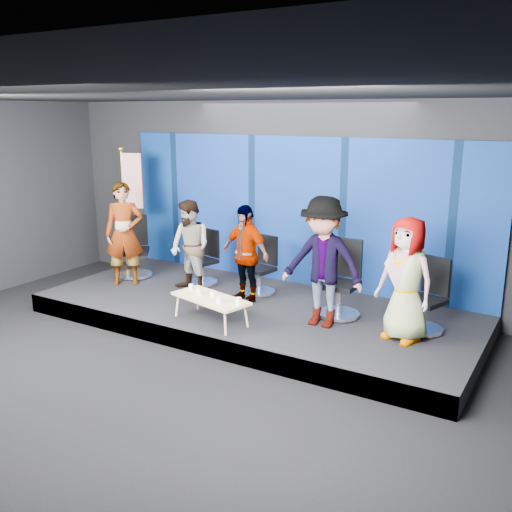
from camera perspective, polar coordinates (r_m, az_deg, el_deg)
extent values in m
plane|color=black|center=(7.45, -10.38, -12.41)|extent=(10.00, 10.00, 0.00)
cube|color=black|center=(10.12, 4.18, 5.37)|extent=(10.00, 0.02, 3.50)
cube|color=black|center=(6.67, -11.77, 15.58)|extent=(10.00, 8.00, 0.02)
cube|color=black|center=(9.25, -0.20, -5.72)|extent=(7.00, 3.00, 0.30)
cube|color=navy|center=(10.10, 4.03, 4.49)|extent=(7.00, 0.08, 2.60)
cylinder|color=silver|center=(10.93, -11.92, -1.86)|extent=(0.89, 0.89, 0.06)
cylinder|color=silver|center=(10.86, -11.99, -0.62)|extent=(0.07, 0.07, 0.42)
cube|color=black|center=(10.81, -12.05, 0.47)|extent=(0.71, 0.71, 0.07)
cube|color=black|center=(10.98, -12.01, 2.56)|extent=(0.41, 0.32, 0.58)
imported|color=black|center=(10.31, -13.04, 2.18)|extent=(0.80, 0.75, 1.83)
cylinder|color=silver|center=(10.28, -5.36, -2.66)|extent=(0.66, 0.66, 0.05)
cylinder|color=silver|center=(10.22, -5.39, -1.53)|extent=(0.06, 0.06, 0.37)
cube|color=black|center=(10.17, -5.41, -0.54)|extent=(0.53, 0.53, 0.06)
cube|color=black|center=(10.24, -4.52, 1.32)|extent=(0.40, 0.14, 0.50)
imported|color=black|center=(9.69, -6.59, 0.92)|extent=(0.89, 0.76, 1.58)
cylinder|color=silver|center=(9.71, 0.32, -3.61)|extent=(0.65, 0.65, 0.06)
cylinder|color=silver|center=(9.65, 0.32, -2.41)|extent=(0.06, 0.06, 0.37)
cube|color=black|center=(9.60, 0.33, -1.36)|extent=(0.52, 0.52, 0.06)
cube|color=black|center=(9.68, 1.19, 0.64)|extent=(0.41, 0.12, 0.51)
imported|color=black|center=(9.13, -1.10, 0.23)|extent=(0.99, 0.56, 1.59)
cylinder|color=silver|center=(8.75, 8.24, -5.80)|extent=(0.66, 0.66, 0.07)
cylinder|color=silver|center=(8.66, 8.30, -4.24)|extent=(0.08, 0.08, 0.44)
cube|color=black|center=(8.60, 8.35, -2.86)|extent=(0.53, 0.53, 0.08)
cube|color=black|center=(8.74, 9.07, -0.16)|extent=(0.48, 0.06, 0.60)
imported|color=black|center=(8.12, 6.70, -0.62)|extent=(1.23, 0.72, 1.88)
cylinder|color=silver|center=(8.43, 16.32, -7.05)|extent=(0.75, 0.75, 0.06)
cylinder|color=silver|center=(8.36, 16.43, -5.61)|extent=(0.07, 0.07, 0.39)
cube|color=black|center=(8.29, 16.52, -4.34)|extent=(0.60, 0.60, 0.07)
cube|color=black|center=(8.39, 17.56, -1.88)|extent=(0.43, 0.18, 0.54)
imported|color=black|center=(7.83, 14.76, -2.28)|extent=(0.96, 0.77, 1.69)
cube|color=tan|center=(8.37, -4.57, -4.26)|extent=(1.31, 0.80, 0.04)
cylinder|color=tan|center=(8.71, -7.87, -4.92)|extent=(0.03, 0.03, 0.34)
cylinder|color=tan|center=(8.95, -5.82, -4.33)|extent=(0.03, 0.03, 0.34)
cylinder|color=tan|center=(7.93, -3.10, -6.76)|extent=(0.03, 0.03, 0.34)
cylinder|color=tan|center=(8.19, -1.00, -6.04)|extent=(0.03, 0.03, 0.34)
cylinder|color=white|center=(8.74, -6.51, -3.10)|extent=(0.07, 0.07, 0.08)
cylinder|color=white|center=(8.49, -5.74, -3.55)|extent=(0.08, 0.08, 0.10)
cylinder|color=white|center=(8.40, -4.38, -3.76)|extent=(0.07, 0.07, 0.08)
cylinder|color=white|center=(8.12, -3.72, -4.34)|extent=(0.09, 0.09, 0.10)
cylinder|color=white|center=(8.01, -1.76, -4.57)|extent=(0.09, 0.09, 0.10)
cylinder|color=black|center=(11.52, -12.72, -0.98)|extent=(0.32, 0.32, 0.10)
cylinder|color=gold|center=(11.28, -13.04, 4.61)|extent=(0.04, 0.04, 2.18)
sphere|color=gold|center=(11.15, -13.37, 10.38)|extent=(0.11, 0.11, 0.11)
cube|color=#A51224|center=(11.12, -12.26, 7.36)|extent=(0.37, 0.21, 1.04)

